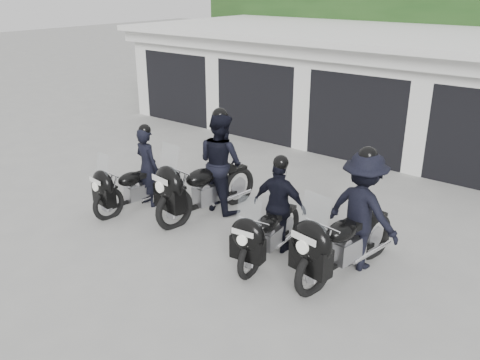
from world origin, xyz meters
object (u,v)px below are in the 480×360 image
Objects in this scene: police_bike_b at (212,169)px; police_bike_c at (275,214)px; police_bike_a at (136,176)px; police_bike_d at (355,219)px.

police_bike_b is 2.00m from police_bike_c.
police_bike_c reaches higher than police_bike_a.
police_bike_b is 3.15m from police_bike_d.
police_bike_d is at bearing 9.37° from police_bike_c.
police_bike_d is (3.14, -0.27, -0.02)m from police_bike_b.
police_bike_b reaches higher than police_bike_d.
police_bike_d is at bearing 3.25° from police_bike_b.
police_bike_a is 0.84× the size of police_bike_d.
police_bike_a is at bearing -141.20° from police_bike_b.
police_bike_b reaches higher than police_bike_c.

